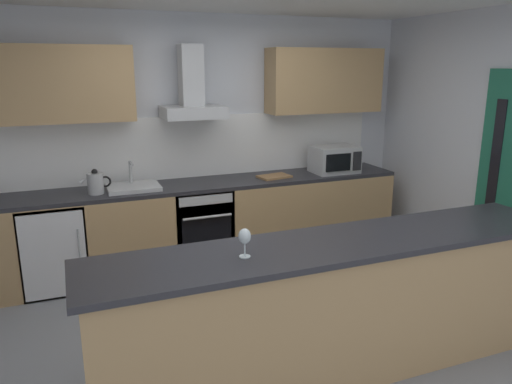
% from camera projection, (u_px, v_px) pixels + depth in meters
% --- Properties ---
extents(ground, '(5.73, 4.83, 0.02)m').
position_uv_depth(ground, '(271.00, 337.00, 3.87)').
color(ground, gray).
extents(wall_back, '(5.73, 0.12, 2.60)m').
position_uv_depth(wall_back, '(201.00, 139.00, 5.32)').
color(wall_back, silver).
rests_on(wall_back, ground).
extents(backsplash_tile, '(4.02, 0.02, 0.66)m').
position_uv_depth(backsplash_tile, '(202.00, 146.00, 5.27)').
color(backsplash_tile, white).
extents(counter_back, '(4.16, 0.60, 0.90)m').
position_uv_depth(counter_back, '(212.00, 223.00, 5.19)').
color(counter_back, tan).
rests_on(counter_back, ground).
extents(counter_island, '(3.35, 0.64, 0.97)m').
position_uv_depth(counter_island, '(337.00, 308.00, 3.29)').
color(counter_island, tan).
rests_on(counter_island, ground).
extents(upper_cabinets, '(4.10, 0.32, 0.70)m').
position_uv_depth(upper_cabinets, '(205.00, 82.00, 4.96)').
color(upper_cabinets, tan).
extents(oven, '(0.60, 0.62, 0.80)m').
position_uv_depth(oven, '(199.00, 224.00, 5.11)').
color(oven, slate).
rests_on(oven, ground).
extents(refrigerator, '(0.58, 0.60, 0.85)m').
position_uv_depth(refrigerator, '(54.00, 246.00, 4.61)').
color(refrigerator, white).
rests_on(refrigerator, ground).
extents(microwave, '(0.50, 0.38, 0.30)m').
position_uv_depth(microwave, '(334.00, 159.00, 5.50)').
color(microwave, '#B7BABC').
rests_on(microwave, counter_back).
extents(sink, '(0.50, 0.40, 0.26)m').
position_uv_depth(sink, '(133.00, 186.00, 4.77)').
color(sink, silver).
rests_on(sink, counter_back).
extents(kettle, '(0.29, 0.15, 0.24)m').
position_uv_depth(kettle, '(96.00, 183.00, 4.59)').
color(kettle, '#B7BABC').
rests_on(kettle, counter_back).
extents(range_hood, '(0.62, 0.45, 0.72)m').
position_uv_depth(range_hood, '(192.00, 95.00, 4.89)').
color(range_hood, '#B7BABC').
extents(wine_glass, '(0.08, 0.08, 0.18)m').
position_uv_depth(wine_glass, '(245.00, 237.00, 2.87)').
color(wine_glass, silver).
rests_on(wine_glass, counter_island).
extents(chopping_board, '(0.37, 0.28, 0.02)m').
position_uv_depth(chopping_board, '(274.00, 176.00, 5.27)').
color(chopping_board, '#9E7247').
rests_on(chopping_board, counter_back).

